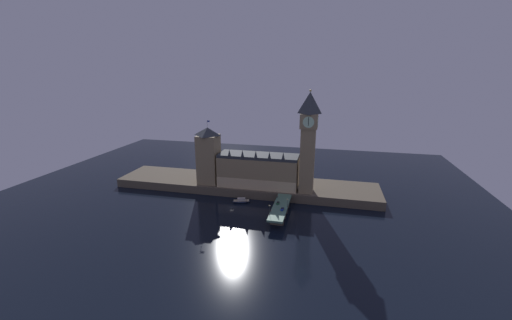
{
  "coord_description": "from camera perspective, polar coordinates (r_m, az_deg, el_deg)",
  "views": [
    {
      "loc": [
        66.39,
        -204.24,
        97.67
      ],
      "look_at": [
        13.77,
        20.0,
        31.85
      ],
      "focal_mm": 22.0,
      "sensor_mm": 36.0,
      "label": 1
    }
  ],
  "objects": [
    {
      "name": "ground_plane",
      "position": [
        235.92,
        -4.42,
        -8.56
      ],
      "size": [
        400.0,
        400.0,
        0.0
      ],
      "primitive_type": "plane",
      "color": "black"
    },
    {
      "name": "embankment",
      "position": [
        269.17,
        -1.94,
        -4.56
      ],
      "size": [
        220.0,
        42.0,
        6.86
      ],
      "color": "brown",
      "rests_on": "ground_plane"
    },
    {
      "name": "parliament_hall",
      "position": [
        253.65,
        0.43,
        -1.87
      ],
      "size": [
        63.89,
        21.93,
        31.74
      ],
      "color": "#8E7A56",
      "rests_on": "embankment"
    },
    {
      "name": "clock_tower",
      "position": [
        236.75,
        9.47,
        3.64
      ],
      "size": [
        13.06,
        13.17,
        77.91
      ],
      "color": "#8E7A56",
      "rests_on": "embankment"
    },
    {
      "name": "victoria_tower",
      "position": [
        261.31,
        -8.62,
        0.84
      ],
      "size": [
        16.62,
        16.62,
        52.76
      ],
      "color": "#8E7A56",
      "rests_on": "embankment"
    },
    {
      "name": "bridge",
      "position": [
        221.9,
        4.42,
        -8.93
      ],
      "size": [
        10.3,
        46.0,
        6.84
      ],
      "color": "#4C7560",
      "rests_on": "ground_plane"
    },
    {
      "name": "car_northbound_lead",
      "position": [
        224.49,
        4.02,
        -7.78
      ],
      "size": [
        1.95,
        3.88,
        1.37
      ],
      "color": "#235633",
      "rests_on": "bridge"
    },
    {
      "name": "car_southbound_lead",
      "position": [
        215.23,
        4.81,
        -8.86
      ],
      "size": [
        2.03,
        4.12,
        1.53
      ],
      "color": "navy",
      "rests_on": "bridge"
    },
    {
      "name": "pedestrian_near_rail",
      "position": [
        211.35,
        2.74,
        -9.25
      ],
      "size": [
        0.38,
        0.38,
        1.7
      ],
      "color": "black",
      "rests_on": "bridge"
    },
    {
      "name": "pedestrian_mid_walk",
      "position": [
        221.85,
        5.69,
        -8.03
      ],
      "size": [
        0.38,
        0.38,
        1.8
      ],
      "color": "black",
      "rests_on": "bridge"
    },
    {
      "name": "pedestrian_far_rail",
      "position": [
        234.86,
        3.92,
        -6.58
      ],
      "size": [
        0.38,
        0.38,
        1.86
      ],
      "color": "black",
      "rests_on": "bridge"
    },
    {
      "name": "street_lamp_near",
      "position": [
        206.66,
        2.45,
        -8.81
      ],
      "size": [
        1.34,
        0.6,
        6.9
      ],
      "color": "#2D3333",
      "rests_on": "bridge"
    },
    {
      "name": "street_lamp_mid",
      "position": [
        218.78,
        5.74,
        -7.57
      ],
      "size": [
        1.34,
        0.6,
        6.08
      ],
      "color": "#2D3333",
      "rests_on": "bridge"
    },
    {
      "name": "street_lamp_far",
      "position": [
        233.44,
        3.82,
        -5.92
      ],
      "size": [
        1.34,
        0.6,
        6.39
      ],
      "color": "#2D3333",
      "rests_on": "bridge"
    },
    {
      "name": "boat_upstream",
      "position": [
        242.73,
        -2.68,
        -7.45
      ],
      "size": [
        14.16,
        8.03,
        3.72
      ],
      "color": "#1E2842",
      "rests_on": "ground_plane"
    }
  ]
}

